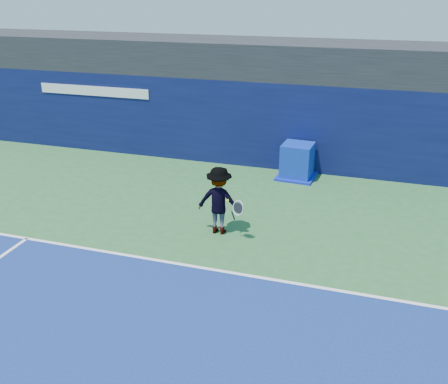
{
  "coord_description": "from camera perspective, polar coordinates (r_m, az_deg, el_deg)",
  "views": [
    {
      "loc": [
        3.21,
        -6.29,
        6.03
      ],
      "look_at": [
        -0.39,
        5.2,
        1.0
      ],
      "focal_mm": 40.0,
      "sensor_mm": 36.0,
      "label": 1
    }
  ],
  "objects": [
    {
      "name": "ground",
      "position": [
        9.29,
        -7.69,
        -18.08
      ],
      "size": [
        80.0,
        80.0,
        0.0
      ],
      "primitive_type": "plane",
      "color": "#2B6131",
      "rests_on": "ground"
    },
    {
      "name": "baseline",
      "position": [
        11.53,
        -1.43,
        -8.83
      ],
      "size": [
        24.0,
        0.1,
        0.01
      ],
      "primitive_type": "cube",
      "color": "white",
      "rests_on": "ground"
    },
    {
      "name": "stadium_band",
      "position": [
        18.24,
        7.37,
        14.84
      ],
      "size": [
        36.0,
        3.0,
        1.2
      ],
      "primitive_type": "cube",
      "color": "black",
      "rests_on": "back_wall_assembly"
    },
    {
      "name": "back_wall_assembly",
      "position": [
        17.68,
        6.42,
        7.69
      ],
      "size": [
        36.0,
        1.03,
        3.0
      ],
      "color": "#0B113D",
      "rests_on": "ground"
    },
    {
      "name": "equipment_cart",
      "position": [
        16.84,
        8.35,
        3.38
      ],
      "size": [
        1.3,
        1.3,
        1.17
      ],
      "color": "#0B27A1",
      "rests_on": "ground"
    },
    {
      "name": "tennis_player",
      "position": [
        12.79,
        -0.55,
        -0.98
      ],
      "size": [
        1.34,
        0.74,
        1.8
      ],
      "color": "white",
      "rests_on": "ground"
    },
    {
      "name": "tennis_ball",
      "position": [
        12.5,
        0.41,
        -0.97
      ],
      "size": [
        0.06,
        0.06,
        0.06
      ],
      "color": "yellow",
      "rests_on": "ground"
    }
  ]
}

